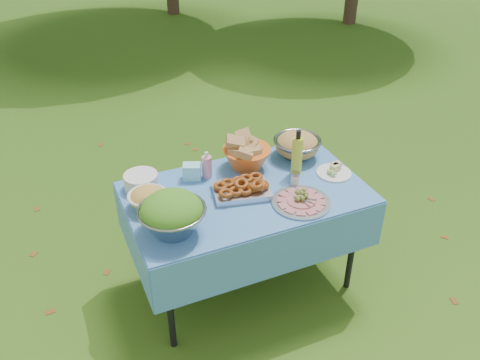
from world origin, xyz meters
name	(u,v)px	position (x,y,z in m)	size (l,w,h in m)	color
ground	(245,281)	(0.00, 0.00, 0.00)	(80.00, 80.00, 0.00)	#1B3C0B
picnic_table	(246,239)	(0.00, 0.00, 0.38)	(1.46, 0.86, 0.76)	#7FC5F4
salad_bowl	(172,214)	(-0.53, -0.20, 0.88)	(0.37, 0.37, 0.24)	gray
pasta_bowl_white	(148,198)	(-0.59, 0.08, 0.83)	(0.23, 0.23, 0.13)	white
plate_stack	(141,181)	(-0.58, 0.30, 0.81)	(0.21, 0.21, 0.10)	white
wipes_box	(192,172)	(-0.26, 0.27, 0.81)	(0.11, 0.08, 0.10)	#93EDF3
sanitizer_bottle	(207,165)	(-0.16, 0.25, 0.85)	(0.06, 0.06, 0.18)	pink
bread_bowl	(247,153)	(0.12, 0.26, 0.87)	(0.32, 0.32, 0.21)	orange
pasta_bowl_steel	(297,145)	(0.50, 0.26, 0.85)	(0.32, 0.32, 0.17)	gray
fried_tray	(241,188)	(-0.04, -0.01, 0.80)	(0.34, 0.24, 0.08)	silver
charcuterie_platter	(301,198)	(0.25, -0.24, 0.80)	(0.35, 0.35, 0.08)	#A2A3A8
oil_bottle	(297,153)	(0.38, 0.06, 0.92)	(0.07, 0.07, 0.31)	#C7D431
cheese_plate	(334,169)	(0.61, -0.04, 0.79)	(0.23, 0.23, 0.06)	white
shaker	(295,179)	(0.31, -0.05, 0.81)	(0.06, 0.06, 0.09)	silver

